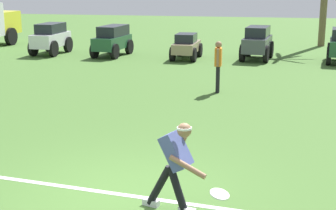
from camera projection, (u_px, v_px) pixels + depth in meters
ground_plane at (121, 196)px, 8.22m from camera, size 80.00×80.00×0.00m
field_line_paint at (122, 194)px, 8.26m from camera, size 21.74×2.80×0.01m
frisbee_thrower at (175, 162)px, 7.48m from camera, size 1.05×0.67×1.39m
frisbee_in_flight at (220, 194)px, 7.00m from camera, size 0.37×0.37×0.09m
teammate_midfield at (218, 62)px, 15.47m from camera, size 0.21×0.49×1.56m
parked_car_slot_a at (51, 38)px, 23.49m from camera, size 1.24×2.38×1.40m
parked_car_slot_b at (113, 40)px, 22.96m from camera, size 1.38×2.49×1.34m
parked_car_slot_c at (186, 46)px, 22.08m from camera, size 1.12×2.22×1.10m
parked_car_slot_d at (257, 42)px, 21.91m from camera, size 1.41×2.44×1.40m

